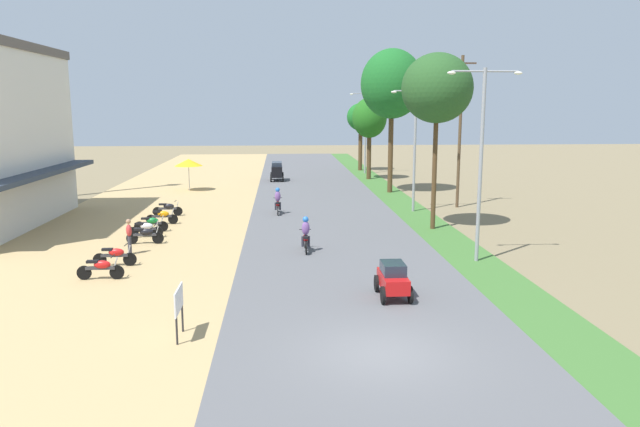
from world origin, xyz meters
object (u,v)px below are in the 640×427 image
(parked_motorbike_sixth, at_px, (162,216))
(utility_pole_near, at_px, (460,130))
(parked_motorbike_fourth, at_px, (146,228))
(streetlamp_far, at_px, (365,127))
(streetlamp_near, at_px, (481,153))
(parked_motorbike_fifth, at_px, (152,223))
(parked_motorbike_nearest, at_px, (101,267))
(street_signboard, at_px, (179,303))
(parked_motorbike_third, at_px, (145,234))
(parked_motorbike_seventh, at_px, (168,208))
(streetlamp_mid, at_px, (415,141))
(pedestrian_on_shoulder, at_px, (129,235))
(median_tree_fourth, at_px, (361,118))
(median_tree_nearest, at_px, (437,89))
(car_van_black, at_px, (277,170))
(motorbike_ahead_second, at_px, (278,201))
(median_tree_third, at_px, (369,119))
(vendor_umbrella, at_px, (188,162))
(motorbike_foreground_rider, at_px, (306,235))
(car_hatchback_red, at_px, (393,279))
(parked_motorbike_second, at_px, (115,255))
(median_tree_second, at_px, (392,84))

(parked_motorbike_sixth, height_order, utility_pole_near, utility_pole_near)
(parked_motorbike_fourth, bearing_deg, streetlamp_far, 62.27)
(parked_motorbike_fourth, xyz_separation_m, streetlamp_near, (15.34, -5.71, 4.20))
(parked_motorbike_fifth, height_order, streetlamp_far, streetlamp_far)
(streetlamp_near, xyz_separation_m, streetlamp_far, (0.00, 34.90, -0.08))
(parked_motorbike_nearest, distance_m, street_signboard, 7.44)
(parked_motorbike_third, xyz_separation_m, street_signboard, (3.64, -12.37, 0.55))
(parked_motorbike_nearest, bearing_deg, parked_motorbike_seventh, 89.74)
(parked_motorbike_sixth, distance_m, streetlamp_mid, 16.04)
(parked_motorbike_nearest, distance_m, pedestrian_on_shoulder, 4.09)
(street_signboard, relative_size, streetlamp_mid, 0.19)
(median_tree_fourth, height_order, streetlamp_far, streetlamp_far)
(median_tree_nearest, bearing_deg, pedestrian_on_shoulder, -162.31)
(parked_motorbike_sixth, bearing_deg, car_van_black, 72.16)
(parked_motorbike_seventh, distance_m, streetlamp_far, 27.93)
(parked_motorbike_sixth, height_order, motorbike_ahead_second, motorbike_ahead_second)
(median_tree_nearest, xyz_separation_m, streetlamp_near, (0.15, -7.02, -2.83))
(parked_motorbike_nearest, height_order, median_tree_third, median_tree_third)
(vendor_umbrella, bearing_deg, street_signboard, -82.18)
(parked_motorbike_third, bearing_deg, streetlamp_far, 63.87)
(streetlamp_near, bearing_deg, motorbike_foreground_rider, 164.01)
(parked_motorbike_fifth, bearing_deg, parked_motorbike_third, -83.88)
(parked_motorbike_third, distance_m, median_tree_fourth, 37.09)
(median_tree_fourth, relative_size, car_hatchback_red, 3.47)
(streetlamp_far, distance_m, car_van_black, 11.09)
(parked_motorbike_sixth, distance_m, median_tree_nearest, 16.74)
(vendor_umbrella, height_order, streetlamp_mid, streetlamp_mid)
(parked_motorbike_nearest, bearing_deg, median_tree_fourth, 68.90)
(street_signboard, height_order, motorbike_foreground_rider, motorbike_foreground_rider)
(street_signboard, relative_size, utility_pole_near, 0.15)
(median_tree_nearest, distance_m, streetlamp_far, 28.03)
(median_tree_fourth, distance_m, streetlamp_near, 37.84)
(motorbike_foreground_rider, bearing_deg, pedestrian_on_shoulder, 179.34)
(parked_motorbike_second, height_order, car_hatchback_red, car_hatchback_red)
(parked_motorbike_second, relative_size, streetlamp_near, 0.22)
(parked_motorbike_nearest, height_order, motorbike_ahead_second, motorbike_ahead_second)
(parked_motorbike_nearest, xyz_separation_m, streetlamp_near, (15.40, 1.88, 4.20))
(parked_motorbike_second, xyz_separation_m, car_van_black, (6.62, 29.04, 0.47))
(median_tree_third, height_order, car_hatchback_red, median_tree_third)
(streetlamp_near, bearing_deg, pedestrian_on_shoulder, 171.85)
(parked_motorbike_nearest, relative_size, streetlamp_far, 0.22)
(streetlamp_mid, bearing_deg, parked_motorbike_seventh, -177.40)
(parked_motorbike_third, bearing_deg, street_signboard, -73.60)
(parked_motorbike_fourth, relative_size, motorbike_ahead_second, 1.00)
(parked_motorbike_nearest, xyz_separation_m, utility_pole_near, (18.76, 16.18, 4.60))
(vendor_umbrella, distance_m, median_tree_fourth, 21.63)
(car_hatchback_red, xyz_separation_m, motorbike_ahead_second, (-4.07, 16.92, 0.11))
(streetlamp_far, bearing_deg, pedestrian_on_shoulder, -115.06)
(pedestrian_on_shoulder, xyz_separation_m, median_tree_second, (15.36, 19.10, 7.35))
(median_tree_nearest, distance_m, streetlamp_mid, 6.39)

